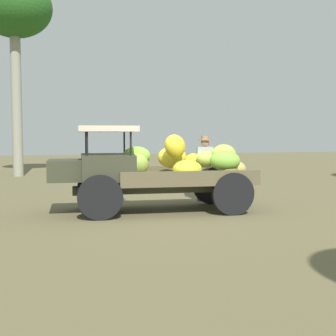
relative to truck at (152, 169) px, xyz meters
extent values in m
plane|color=brown|center=(-0.02, 0.03, -0.95)|extent=(60.00, 60.00, 0.00)
cube|color=#363928|center=(-0.26, 0.00, -0.44)|extent=(4.02, 0.74, 0.16)
cylinder|color=black|center=(1.24, 0.69, -0.49)|extent=(0.92, 0.21, 0.91)
cylinder|color=black|center=(1.12, -0.91, -0.49)|extent=(0.92, 0.21, 0.91)
cylinder|color=black|center=(-1.55, 0.90, -0.49)|extent=(0.92, 0.21, 0.91)
cylinder|color=black|center=(-1.67, -0.70, -0.49)|extent=(0.92, 0.21, 0.91)
cube|color=brown|center=(-0.71, 0.03, -0.26)|extent=(3.12, 1.94, 0.10)
cube|color=brown|center=(-0.65, 0.83, -0.10)|extent=(3.00, 0.30, 0.22)
cube|color=brown|center=(-0.77, -0.77, -0.10)|extent=(3.00, 0.30, 0.22)
cube|color=#363928|center=(0.98, -0.10, 0.06)|extent=(1.21, 1.60, 0.55)
cube|color=#363928|center=(1.88, -0.16, 0.01)|extent=(0.78, 1.11, 0.44)
cylinder|color=black|center=(1.47, 0.52, 0.61)|extent=(0.04, 0.04, 0.55)
cylinder|color=black|center=(1.37, -0.77, 0.61)|extent=(0.04, 0.04, 0.55)
cylinder|color=black|center=(0.59, 0.58, 0.61)|extent=(0.04, 0.04, 0.55)
cylinder|color=black|center=(0.50, -0.71, 0.61)|extent=(0.04, 0.04, 0.55)
cube|color=beige|center=(0.98, -0.10, 0.89)|extent=(1.33, 1.61, 0.12)
ellipsoid|color=#92AE43|center=(0.31, -0.04, 0.11)|extent=(0.74, 0.73, 0.54)
ellipsoid|color=#81B93E|center=(-1.51, 0.55, 0.19)|extent=(0.83, 0.76, 0.56)
ellipsoid|color=#A7BC47|center=(-1.60, 0.25, 0.30)|extent=(0.68, 0.59, 0.52)
ellipsoid|color=#7FC03A|center=(0.28, -0.35, 0.28)|extent=(0.78, 0.73, 0.54)
ellipsoid|color=yellow|center=(-0.50, -0.13, 0.25)|extent=(0.70, 0.53, 0.54)
ellipsoid|color=gold|center=(-0.62, 0.60, 0.02)|extent=(0.68, 0.52, 0.49)
ellipsoid|color=tan|center=(-1.90, 0.14, -0.02)|extent=(0.64, 0.60, 0.45)
ellipsoid|color=#BBB94E|center=(-1.60, 0.50, 0.01)|extent=(0.58, 0.65, 0.53)
ellipsoid|color=#AECE4A|center=(-1.27, 0.01, 0.20)|extent=(0.66, 0.67, 0.41)
ellipsoid|color=yellow|center=(-1.04, -0.25, 0.11)|extent=(0.50, 0.51, 0.52)
ellipsoid|color=gold|center=(-1.74, -0.09, 0.31)|extent=(0.79, 0.71, 0.45)
ellipsoid|color=gold|center=(-0.43, 0.32, 0.51)|extent=(0.71, 0.72, 0.60)
cylinder|color=#515A72|center=(-1.81, -1.15, -0.55)|extent=(0.15, 0.15, 0.80)
cylinder|color=#515A72|center=(-1.56, -1.22, -0.55)|extent=(0.15, 0.15, 0.80)
cube|color=#B3BBA2|center=(-1.69, -1.19, 0.15)|extent=(0.45, 0.33, 0.60)
cylinder|color=#B3BBA2|center=(-1.76, -1.06, 0.24)|extent=(0.26, 0.41, 0.10)
cylinder|color=#B3BBA2|center=(-1.57, -1.11, 0.24)|extent=(0.38, 0.32, 0.10)
sphere|color=tan|center=(-1.69, -1.19, 0.56)|extent=(0.22, 0.22, 0.22)
cylinder|color=#9C734E|center=(-1.69, -1.19, 0.63)|extent=(0.34, 0.34, 0.02)
cylinder|color=#9C734E|center=(-1.69, -1.19, 0.69)|extent=(0.20, 0.20, 0.10)
cylinder|color=gray|center=(3.32, -9.86, 2.19)|extent=(0.42, 0.42, 6.27)
ellipsoid|color=#24591E|center=(3.32, -9.86, 5.93)|extent=(3.03, 3.03, 2.43)
camera|label=1|loc=(2.33, 9.55, 0.75)|focal=47.54mm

